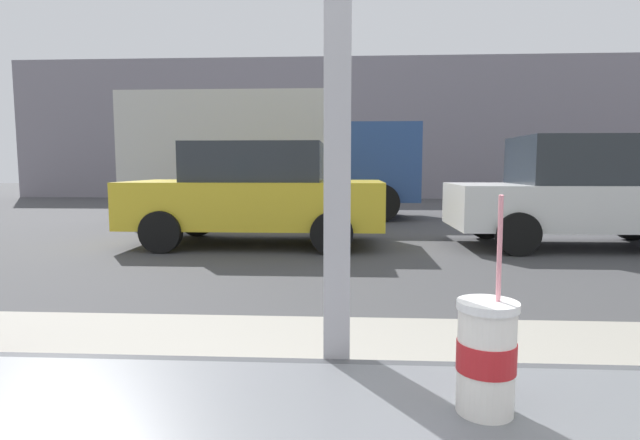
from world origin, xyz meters
The scene contains 7 objects.
ground_plane centered at (0.00, 8.00, 0.00)m, with size 60.00×60.00×0.00m, color #424244.
sidewalk_strip centered at (0.00, 1.60, 0.06)m, with size 16.00×2.80×0.12m, color #9E998E.
building_facade_far centered at (0.00, 20.56, 2.85)m, with size 28.00×1.20×5.70m, color gray.
soda_cup_right centered at (0.23, -0.16, 1.03)m, with size 0.09×0.09×0.33m.
parked_car_yellow centered at (-1.51, 7.49, 0.86)m, with size 4.17×2.06×1.69m.
parked_car_white centered at (3.80, 7.49, 0.89)m, with size 4.14×1.93×1.78m.
box_truck centered at (-2.11, 12.13, 1.68)m, with size 7.29×2.44×3.11m.
Camera 1 is at (0.02, -0.89, 1.30)m, focal length 28.48 mm.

